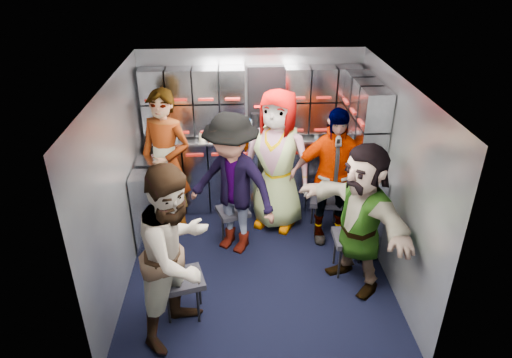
{
  "coord_description": "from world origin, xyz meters",
  "views": [
    {
      "loc": [
        -0.22,
        -4.1,
        3.29
      ],
      "look_at": [
        0.0,
        0.35,
        0.92
      ],
      "focal_mm": 32.0,
      "sensor_mm": 36.0,
      "label": 1
    }
  ],
  "objects_px": {
    "attendant_arc_b": "(232,185)",
    "attendant_arc_c": "(277,161)",
    "attendant_arc_d": "(332,177)",
    "jump_seat_center": "(275,188)",
    "attendant_arc_e": "(360,218)",
    "attendant_standing": "(166,163)",
    "jump_seat_mid_left": "(233,213)",
    "jump_seat_near_right": "(352,240)",
    "jump_seat_mid_right": "(326,201)",
    "attendant_arc_a": "(177,254)",
    "jump_seat_near_left": "(183,282)"
  },
  "relations": [
    {
      "from": "attendant_arc_d",
      "to": "attendant_arc_c",
      "type": "bearing_deg",
      "value": 152.79
    },
    {
      "from": "attendant_standing",
      "to": "attendant_arc_e",
      "type": "bearing_deg",
      "value": -6.97
    },
    {
      "from": "jump_seat_center",
      "to": "attendant_arc_d",
      "type": "bearing_deg",
      "value": -40.78
    },
    {
      "from": "attendant_arc_b",
      "to": "attendant_arc_d",
      "type": "xyz_separation_m",
      "value": [
        1.15,
        0.15,
        -0.01
      ]
    },
    {
      "from": "jump_seat_near_left",
      "to": "jump_seat_center",
      "type": "height_order",
      "value": "jump_seat_center"
    },
    {
      "from": "attendant_standing",
      "to": "attendant_arc_b",
      "type": "distance_m",
      "value": 0.93
    },
    {
      "from": "jump_seat_mid_left",
      "to": "jump_seat_near_right",
      "type": "xyz_separation_m",
      "value": [
        1.27,
        -0.68,
        0.04
      ]
    },
    {
      "from": "attendant_arc_c",
      "to": "attendant_arc_e",
      "type": "distance_m",
      "value": 1.38
    },
    {
      "from": "jump_seat_mid_right",
      "to": "jump_seat_near_right",
      "type": "distance_m",
      "value": 0.84
    },
    {
      "from": "jump_seat_center",
      "to": "jump_seat_mid_right",
      "type": "height_order",
      "value": "jump_seat_center"
    },
    {
      "from": "jump_seat_center",
      "to": "attendant_standing",
      "type": "distance_m",
      "value": 1.43
    },
    {
      "from": "attendant_arc_d",
      "to": "jump_seat_mid_right",
      "type": "bearing_deg",
      "value": 92.25
    },
    {
      "from": "attendant_arc_e",
      "to": "jump_seat_near_right",
      "type": "bearing_deg",
      "value": 148.79
    },
    {
      "from": "jump_seat_mid_left",
      "to": "jump_seat_mid_right",
      "type": "distance_m",
      "value": 1.16
    },
    {
      "from": "attendant_arc_c",
      "to": "attendant_arc_e",
      "type": "height_order",
      "value": "attendant_arc_c"
    },
    {
      "from": "jump_seat_near_right",
      "to": "attendant_arc_b",
      "type": "xyz_separation_m",
      "value": [
        -1.27,
        0.5,
        0.43
      ]
    },
    {
      "from": "attendant_arc_c",
      "to": "jump_seat_center",
      "type": "bearing_deg",
      "value": 114.78
    },
    {
      "from": "attendant_arc_b",
      "to": "attendant_arc_c",
      "type": "relative_size",
      "value": 0.95
    },
    {
      "from": "jump_seat_near_left",
      "to": "attendant_arc_d",
      "type": "bearing_deg",
      "value": 36.75
    },
    {
      "from": "attendant_arc_a",
      "to": "attendant_arc_d",
      "type": "height_order",
      "value": "attendant_arc_a"
    },
    {
      "from": "jump_seat_near_right",
      "to": "attendant_arc_b",
      "type": "relative_size",
      "value": 0.27
    },
    {
      "from": "jump_seat_mid_left",
      "to": "jump_seat_center",
      "type": "bearing_deg",
      "value": 42.07
    },
    {
      "from": "jump_seat_near_left",
      "to": "attendant_arc_e",
      "type": "height_order",
      "value": "attendant_arc_e"
    },
    {
      "from": "attendant_standing",
      "to": "jump_seat_mid_left",
      "type": "bearing_deg",
      "value": 1.1
    },
    {
      "from": "jump_seat_mid_right",
      "to": "attendant_arc_a",
      "type": "height_order",
      "value": "attendant_arc_a"
    },
    {
      "from": "jump_seat_center",
      "to": "attendant_arc_a",
      "type": "xyz_separation_m",
      "value": [
        -1.03,
        -1.92,
        0.44
      ]
    },
    {
      "from": "attendant_arc_b",
      "to": "attendant_arc_c",
      "type": "height_order",
      "value": "attendant_arc_c"
    },
    {
      "from": "jump_seat_near_right",
      "to": "attendant_arc_a",
      "type": "xyz_separation_m",
      "value": [
        -1.76,
        -0.75,
        0.45
      ]
    },
    {
      "from": "jump_seat_near_right",
      "to": "attendant_arc_e",
      "type": "height_order",
      "value": "attendant_arc_e"
    },
    {
      "from": "attendant_arc_a",
      "to": "jump_seat_near_right",
      "type": "bearing_deg",
      "value": -36.05
    },
    {
      "from": "jump_seat_near_right",
      "to": "attendant_arc_e",
      "type": "relative_size",
      "value": 0.29
    },
    {
      "from": "attendant_arc_b",
      "to": "attendant_arc_e",
      "type": "bearing_deg",
      "value": 4.32
    },
    {
      "from": "jump_seat_mid_left",
      "to": "attendant_arc_a",
      "type": "xyz_separation_m",
      "value": [
        -0.48,
        -1.43,
        0.49
      ]
    },
    {
      "from": "jump_seat_near_right",
      "to": "jump_seat_near_left",
      "type": "bearing_deg",
      "value": -162.03
    },
    {
      "from": "jump_seat_near_left",
      "to": "attendant_arc_c",
      "type": "xyz_separation_m",
      "value": [
        1.03,
        1.56,
        0.49
      ]
    },
    {
      "from": "jump_seat_mid_right",
      "to": "attendant_arc_b",
      "type": "height_order",
      "value": "attendant_arc_b"
    },
    {
      "from": "jump_seat_center",
      "to": "attendant_arc_d",
      "type": "relative_size",
      "value": 0.28
    },
    {
      "from": "jump_seat_center",
      "to": "jump_seat_near_right",
      "type": "bearing_deg",
      "value": -58.13
    },
    {
      "from": "jump_seat_mid_left",
      "to": "attendant_arc_e",
      "type": "relative_size",
      "value": 0.27
    },
    {
      "from": "attendant_standing",
      "to": "attendant_arc_b",
      "type": "xyz_separation_m",
      "value": [
        0.79,
        -0.49,
        -0.05
      ]
    },
    {
      "from": "attendant_arc_c",
      "to": "attendant_arc_d",
      "type": "distance_m",
      "value": 0.7
    },
    {
      "from": "attendant_arc_d",
      "to": "attendant_arc_e",
      "type": "height_order",
      "value": "attendant_arc_d"
    },
    {
      "from": "jump_seat_center",
      "to": "attendant_arc_e",
      "type": "distance_m",
      "value": 1.58
    },
    {
      "from": "jump_seat_mid_right",
      "to": "attendant_arc_d",
      "type": "height_order",
      "value": "attendant_arc_d"
    },
    {
      "from": "attendant_arc_a",
      "to": "attendant_arc_b",
      "type": "relative_size",
      "value": 1.02
    },
    {
      "from": "attendant_standing",
      "to": "attendant_arc_d",
      "type": "height_order",
      "value": "attendant_standing"
    },
    {
      "from": "jump_seat_near_right",
      "to": "attendant_standing",
      "type": "distance_m",
      "value": 2.34
    },
    {
      "from": "attendant_arc_c",
      "to": "attendant_arc_b",
      "type": "bearing_deg",
      "value": -113.15
    },
    {
      "from": "jump_seat_near_left",
      "to": "attendant_arc_e",
      "type": "relative_size",
      "value": 0.29
    },
    {
      "from": "jump_seat_mid_right",
      "to": "attendant_arc_c",
      "type": "relative_size",
      "value": 0.26
    }
  ]
}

